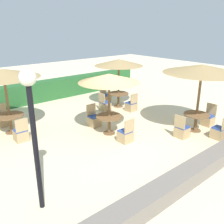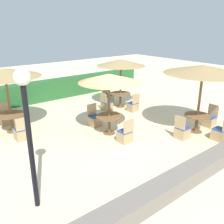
% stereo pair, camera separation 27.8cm
% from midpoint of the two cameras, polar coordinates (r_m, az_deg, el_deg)
% --- Properties ---
extents(ground_plane, '(40.00, 40.00, 0.00)m').
position_cam_midpoint_polar(ground_plane, '(9.64, 3.07, -5.99)').
color(ground_plane, beige).
extents(hedge_row, '(13.00, 0.70, 1.12)m').
position_cam_midpoint_polar(hedge_row, '(14.75, -14.18, 4.83)').
color(hedge_row, '#28602D').
rests_on(hedge_row, ground_plane).
extents(stone_border, '(10.00, 0.56, 0.45)m').
position_cam_midpoint_polar(stone_border, '(7.71, 19.81, -12.34)').
color(stone_border, slate).
rests_on(stone_border, ground_plane).
extents(lamp_post, '(0.36, 0.36, 3.32)m').
position_cam_midpoint_polar(lamp_post, '(5.52, -17.61, -0.41)').
color(lamp_post, black).
rests_on(lamp_post, ground_plane).
extents(parasol_back_right, '(2.45, 2.45, 2.49)m').
position_cam_midpoint_polar(parasol_back_right, '(12.72, 2.66, 11.19)').
color(parasol_back_right, brown).
rests_on(parasol_back_right, ground_plane).
extents(round_table_back_right, '(1.05, 1.05, 0.73)m').
position_cam_midpoint_polar(round_table_back_right, '(13.08, 2.54, 3.64)').
color(round_table_back_right, brown).
rests_on(round_table_back_right, ground_plane).
extents(patio_chair_back_right_south, '(0.46, 0.46, 0.93)m').
position_cam_midpoint_polar(patio_chair_back_right_south, '(12.51, 5.45, 1.34)').
color(patio_chair_back_right_south, tan).
rests_on(patio_chair_back_right_south, ground_plane).
extents(patio_chair_back_right_north, '(0.46, 0.46, 0.93)m').
position_cam_midpoint_polar(patio_chair_back_right_north, '(13.89, -0.44, 3.27)').
color(patio_chair_back_right_north, tan).
rests_on(patio_chair_back_right_north, ground_plane).
extents(patio_chair_back_right_west, '(0.46, 0.46, 0.93)m').
position_cam_midpoint_polar(patio_chair_back_right_west, '(12.58, -0.62, 1.52)').
color(patio_chair_back_right_west, tan).
rests_on(patio_chair_back_right_west, ground_plane).
extents(parasol_front_right, '(2.94, 2.94, 2.71)m').
position_cam_midpoint_polar(parasol_front_right, '(10.08, 20.88, 9.08)').
color(parasol_front_right, brown).
rests_on(parasol_front_right, ground_plane).
extents(round_table_front_right, '(1.02, 1.02, 0.73)m').
position_cam_midpoint_polar(round_table_front_right, '(10.58, 19.60, -1.47)').
color(round_table_front_right, brown).
rests_on(round_table_front_right, ground_plane).
extents(patio_chair_front_right_south, '(0.46, 0.46, 0.93)m').
position_cam_midpoint_polar(patio_chair_front_right_south, '(10.29, 24.14, -4.49)').
color(patio_chair_front_right_south, tan).
rests_on(patio_chair_front_right_south, ground_plane).
extents(patio_chair_front_right_west, '(0.46, 0.46, 0.93)m').
position_cam_midpoint_polar(patio_chair_front_right_west, '(9.93, 16.47, -4.36)').
color(patio_chair_front_right_west, tan).
rests_on(patio_chair_front_right_west, ground_plane).
extents(patio_chair_front_right_east, '(0.46, 0.46, 0.93)m').
position_cam_midpoint_polar(patio_chair_front_right_east, '(11.46, 22.06, -1.80)').
color(patio_chair_front_right_east, tan).
rests_on(patio_chair_front_right_east, ground_plane).
extents(parasol_center, '(2.32, 2.32, 2.40)m').
position_cam_midpoint_polar(parasol_center, '(9.35, 0.15, 7.68)').
color(parasol_center, brown).
rests_on(parasol_center, ground_plane).
extents(round_table_center, '(1.03, 1.03, 0.74)m').
position_cam_midpoint_polar(round_table_center, '(9.82, 0.14, -1.82)').
color(round_table_center, brown).
rests_on(round_table_center, ground_plane).
extents(patio_chair_center_south, '(0.46, 0.46, 0.93)m').
position_cam_midpoint_polar(patio_chair_center_south, '(9.25, 3.84, -5.36)').
color(patio_chair_center_south, tan).
rests_on(patio_chair_center_south, ground_plane).
extents(patio_chair_center_north, '(0.46, 0.46, 0.93)m').
position_cam_midpoint_polar(patio_chair_center_north, '(10.70, -3.28, -1.80)').
color(patio_chair_center_north, tan).
rests_on(patio_chair_center_north, ground_plane).
extents(parasol_back_left, '(2.69, 2.69, 2.57)m').
position_cam_midpoint_polar(parasol_back_left, '(10.27, -22.61, 8.26)').
color(parasol_back_left, brown).
rests_on(parasol_back_left, ground_plane).
extents(round_table_back_left, '(1.10, 1.10, 0.75)m').
position_cam_midpoint_polar(round_table_back_left, '(10.73, -21.37, -1.20)').
color(round_table_back_left, brown).
rests_on(round_table_back_left, ground_plane).
extents(patio_chair_back_left_south, '(0.46, 0.46, 0.93)m').
position_cam_midpoint_polar(patio_chair_back_left_south, '(9.96, -19.24, -4.59)').
color(patio_chair_back_left_south, tan).
rests_on(patio_chair_back_left_south, ground_plane).
extents(patio_chair_back_left_north, '(0.46, 0.46, 0.93)m').
position_cam_midpoint_polar(patio_chair_back_left_north, '(11.75, -22.58, -1.35)').
color(patio_chair_back_left_north, tan).
rests_on(patio_chair_back_left_north, ground_plane).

